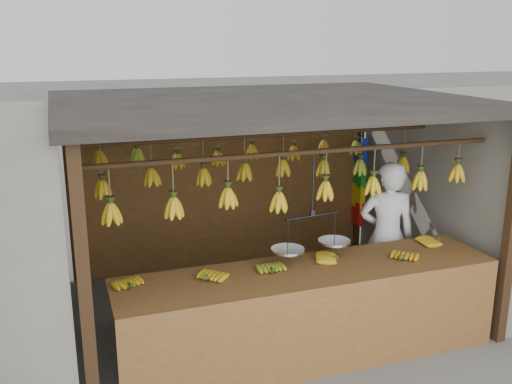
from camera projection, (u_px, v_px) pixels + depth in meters
name	position (u px, v px, depth m)	size (l,w,h in m)	color
ground	(265.00, 307.00, 6.58)	(80.00, 80.00, 0.00)	#5B5B57
stall	(255.00, 133.00, 6.37)	(4.30, 3.30, 2.40)	black
counter	(314.00, 293.00, 5.29)	(3.67, 0.84, 0.96)	brown
hanging_bananas	(265.00, 171.00, 6.17)	(3.63, 2.24, 0.39)	#BA9113
balance_scale	(312.00, 241.00, 5.41)	(0.82, 0.37, 0.92)	black
vendor	(386.00, 236.00, 6.40)	(0.62, 0.41, 1.71)	white
bag_bundles	(359.00, 183.00, 8.18)	(0.08, 0.26, 1.28)	#1426BF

